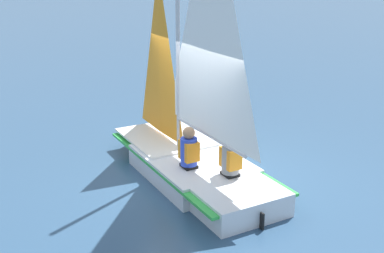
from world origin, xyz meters
The scene contains 4 objects.
ground_plane centered at (0.00, 0.00, 0.00)m, with size 260.00×260.00×0.00m, color #2D4C6B.
sailboat_main centered at (0.02, 0.02, 0.72)m, with size 4.15×4.03×5.22m.
sailor_helm centered at (0.49, 0.06, 0.62)m, with size 0.43×0.42×1.16m.
sailor_crew centered at (0.64, 0.84, 0.63)m, with size 0.43×0.42×1.16m.
Camera 1 is at (8.11, 2.03, 3.88)m, focal length 45.00 mm.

